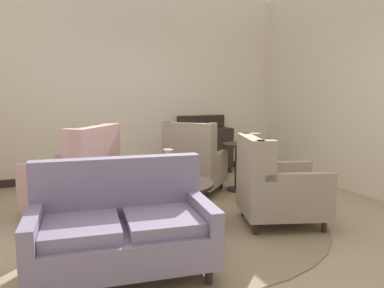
{
  "coord_description": "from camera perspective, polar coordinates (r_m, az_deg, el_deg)",
  "views": [
    {
      "loc": [
        -1.49,
        -3.64,
        1.49
      ],
      "look_at": [
        0.28,
        0.52,
        0.85
      ],
      "focal_mm": 35.47,
      "sensor_mm": 36.0,
      "label": 1
    }
  ],
  "objects": [
    {
      "name": "baseboard_back",
      "position": [
        6.72,
        -9.65,
        -4.36
      ],
      "size": [
        5.77,
        0.03,
        0.12
      ],
      "primitive_type": "cube",
      "color": "black",
      "rests_on": "ground"
    },
    {
      "name": "wall_right",
      "position": [
        6.27,
        21.54,
        8.49
      ],
      "size": [
        0.08,
        3.92,
        3.2
      ],
      "primitive_type": "cube",
      "color": "beige",
      "rests_on": "ground"
    },
    {
      "name": "sideboard",
      "position": [
        6.86,
        1.99,
        -0.51
      ],
      "size": [
        0.94,
        0.41,
        1.04
      ],
      "color": "black",
      "rests_on": "ground"
    },
    {
      "name": "coffee_table",
      "position": [
        4.16,
        -3.54,
        -6.81
      ],
      "size": [
        0.98,
        0.98,
        0.5
      ],
      "color": "black",
      "rests_on": "ground"
    },
    {
      "name": "armchair_beside_settee",
      "position": [
        5.44,
        0.3,
        -3.0
      ],
      "size": [
        1.07,
        1.07,
        1.05
      ],
      "rotation": [
        0.0,
        0.0,
        2.36
      ],
      "color": "gray",
      "rests_on": "ground"
    },
    {
      "name": "wall_back",
      "position": [
        6.62,
        -10.08,
        8.86
      ],
      "size": [
        5.93,
        0.08,
        3.2
      ],
      "primitive_type": "cube",
      "color": "beige",
      "rests_on": "ground"
    },
    {
      "name": "ground",
      "position": [
        4.21,
        -0.7,
        -12.67
      ],
      "size": [
        8.07,
        8.07,
        0.0
      ],
      "primitive_type": "plane",
      "color": "#9E896B"
    },
    {
      "name": "settee",
      "position": [
        3.18,
        -10.5,
        -12.31
      ],
      "size": [
        1.51,
        0.95,
        0.92
      ],
      "rotation": [
        0.0,
        0.0,
        -0.12
      ],
      "color": "slate",
      "rests_on": "ground"
    },
    {
      "name": "area_rug",
      "position": [
        4.47,
        -2.19,
        -11.34
      ],
      "size": [
        3.37,
        3.37,
        0.01
      ],
      "primitive_type": "cylinder",
      "color": "#847051",
      "rests_on": "ground"
    },
    {
      "name": "armchair_near_sideboard",
      "position": [
        4.67,
        -16.78,
        -5.16
      ],
      "size": [
        1.2,
        1.19,
        1.09
      ],
      "rotation": [
        0.0,
        0.0,
        4.02
      ],
      "color": "tan",
      "rests_on": "ground"
    },
    {
      "name": "armchair_near_window",
      "position": [
        4.32,
        12.47,
        -6.43
      ],
      "size": [
        1.08,
        0.98,
        1.0
      ],
      "rotation": [
        0.0,
        0.0,
        7.54
      ],
      "color": "gray",
      "rests_on": "ground"
    },
    {
      "name": "porcelain_vase",
      "position": [
        4.17,
        -3.61,
        -3.66
      ],
      "size": [
        0.17,
        0.17,
        0.36
      ],
      "color": "beige",
      "rests_on": "coffee_table"
    },
    {
      "name": "side_table",
      "position": [
        5.65,
        6.81,
        -2.84
      ],
      "size": [
        0.46,
        0.46,
        0.72
      ],
      "color": "black",
      "rests_on": "ground"
    }
  ]
}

